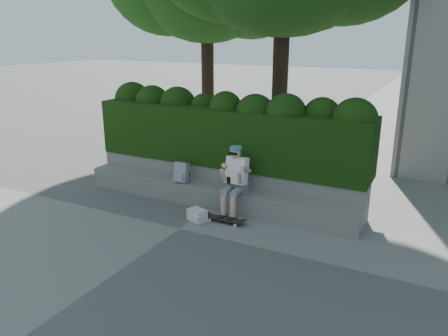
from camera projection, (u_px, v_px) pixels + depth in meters
The scene contains 8 objects.
ground at pixel (180, 229), 8.00m from camera, with size 80.00×80.00×0.00m, color slate.
bench_ledge at pixel (212, 196), 8.99m from camera, with size 6.00×0.45×0.45m, color gray.
planter_wall at pixel (223, 182), 9.35m from camera, with size 6.00×0.50×0.75m, color gray.
hedge at pixel (228, 136), 9.25m from camera, with size 6.00×1.00×1.20m, color black.
person at pixel (235, 178), 8.41m from camera, with size 0.40×0.76×1.38m.
skateboard at pixel (224, 219), 8.25m from camera, with size 0.76×0.20×0.08m.
backpack_plaid at pixel (181, 172), 9.08m from camera, with size 0.29×0.15×0.42m, color #A9A8AD.
backpack_ground at pixel (197, 215), 8.33m from camera, with size 0.34×0.24×0.22m, color beige.
Camera 1 is at (4.10, -6.11, 3.43)m, focal length 35.00 mm.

